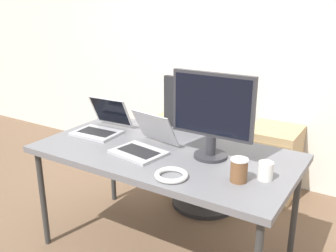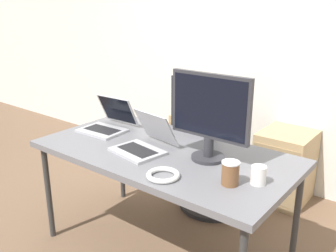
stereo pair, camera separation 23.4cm
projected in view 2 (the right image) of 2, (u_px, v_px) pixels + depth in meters
name	position (u px, v px, depth m)	size (l,w,h in m)	color
ground_plane	(164.00, 250.00, 2.60)	(14.00, 14.00, 0.00)	brown
wall_back	(267.00, 42.00, 3.27)	(10.00, 0.05, 2.60)	silver
desk	(164.00, 157.00, 2.38)	(1.63, 0.86, 0.75)	slate
office_chair	(209.00, 160.00, 2.99)	(0.56, 0.58, 1.12)	#232326
cabinet_left	(199.00, 144.00, 3.69)	(0.41, 0.45, 0.61)	tan
cabinet_right	(284.00, 167.00, 3.18)	(0.41, 0.45, 0.61)	tan
water_bottle	(200.00, 103.00, 3.56)	(0.06, 0.06, 0.22)	silver
laptop_left	(107.00, 123.00, 2.72)	(0.32, 0.35, 0.23)	#ADADB2
laptop_right	(144.00, 143.00, 2.35)	(0.35, 0.40, 0.23)	#ADADB2
monitor	(210.00, 115.00, 2.14)	(0.51, 0.20, 0.52)	#2D2D33
coffee_cup_white	(258.00, 175.00, 1.91)	(0.08, 0.08, 0.10)	white
coffee_cup_brown	(230.00, 173.00, 1.90)	(0.09, 0.09, 0.13)	brown
cable_coil	(163.00, 175.00, 1.99)	(0.18, 0.18, 0.03)	white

